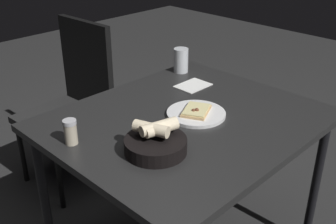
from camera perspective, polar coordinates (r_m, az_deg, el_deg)
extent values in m
cube|color=black|center=(1.70, 2.46, -1.22)|extent=(1.07, 0.91, 0.03)
cylinder|color=black|center=(2.06, 19.74, -9.48)|extent=(0.04, 0.04, 0.71)
cylinder|color=black|center=(1.93, -16.68, -11.79)|extent=(0.04, 0.04, 0.71)
cylinder|color=black|center=(2.42, 2.95, -2.20)|extent=(0.04, 0.04, 0.71)
cylinder|color=white|center=(1.71, 3.92, -0.22)|extent=(0.25, 0.25, 0.01)
cube|color=tan|center=(1.70, 3.93, 0.14)|extent=(0.17, 0.15, 0.01)
cube|color=beige|center=(1.70, 3.94, 0.38)|extent=(0.15, 0.14, 0.01)
sphere|color=brown|center=(1.68, 3.56, 0.21)|extent=(0.02, 0.02, 0.02)
sphere|color=brown|center=(1.69, 4.01, 0.29)|extent=(0.02, 0.02, 0.02)
sphere|color=brown|center=(1.68, 4.05, 0.25)|extent=(0.02, 0.02, 0.02)
cylinder|color=black|center=(1.45, -1.73, -4.66)|extent=(0.22, 0.22, 0.05)
cylinder|color=beige|center=(1.43, -0.92, -2.31)|extent=(0.13, 0.06, 0.04)
cylinder|color=beige|center=(1.42, -2.37, -2.33)|extent=(0.08, 0.14, 0.04)
cylinder|color=beige|center=(1.43, -1.25, -2.05)|extent=(0.14, 0.07, 0.04)
cylinder|color=#A01714|center=(1.47, 0.08, -4.32)|extent=(0.06, 0.06, 0.03)
cylinder|color=silver|center=(2.15, 1.81, 7.17)|extent=(0.08, 0.08, 0.13)
cylinder|color=#B58021|center=(2.16, 1.80, 6.58)|extent=(0.07, 0.07, 0.07)
cylinder|color=#BFB299|center=(1.53, -13.32, -2.95)|extent=(0.05, 0.05, 0.08)
cylinder|color=maroon|center=(1.54, -13.25, -3.53)|extent=(0.04, 0.04, 0.04)
cylinder|color=#B7B7BC|center=(1.51, -13.50, -1.38)|extent=(0.05, 0.05, 0.01)
cube|color=white|center=(2.00, 3.47, 3.68)|extent=(0.16, 0.12, 0.00)
cube|color=#252525|center=(2.45, -14.31, -0.84)|extent=(0.46, 0.46, 0.04)
cube|color=black|center=(2.44, -11.21, 6.53)|extent=(0.06, 0.42, 0.51)
cylinder|color=black|center=(2.62, -19.58, -5.29)|extent=(0.03, 0.03, 0.40)
cylinder|color=black|center=(2.33, -14.81, -8.73)|extent=(0.03, 0.03, 0.40)
cylinder|color=black|center=(2.78, -12.90, -2.37)|extent=(0.03, 0.03, 0.40)
cylinder|color=black|center=(2.52, -7.72, -5.19)|extent=(0.03, 0.03, 0.40)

